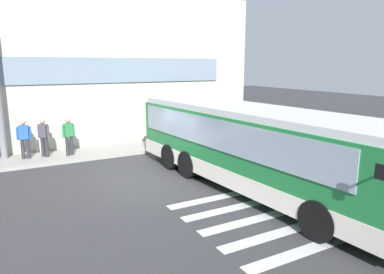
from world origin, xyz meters
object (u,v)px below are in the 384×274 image
Objects in this scene: bus_main_foreground at (253,149)px; passenger_by_doorway at (44,136)px; passenger_at_curb_edge at (69,135)px; passenger_near_column at (24,137)px; safety_bollard_yellow at (169,143)px.

passenger_by_doorway is (-5.65, 7.10, -0.25)m from bus_main_foreground.
passenger_by_doorway is 1.00× the size of passenger_at_curb_edge.
passenger_near_column and passenger_at_curb_edge have the same top height.
passenger_at_curb_edge is 1.86× the size of safety_bollard_yellow.
passenger_at_curb_edge is at bearing -14.96° from passenger_by_doorway.
passenger_by_doorway is at bearing 128.52° from bus_main_foreground.
passenger_by_doorway reaches higher than safety_bollard_yellow.
passenger_near_column is at bearing 167.54° from safety_bollard_yellow.
bus_main_foreground reaches higher than passenger_by_doorway.
passenger_at_curb_edge is at bearing 166.87° from safety_bollard_yellow.
bus_main_foreground is at bearing -55.66° from passenger_at_curb_edge.
safety_bollard_yellow is (-0.34, 5.83, -0.88)m from bus_main_foreground.
bus_main_foreground is 12.21× the size of safety_bollard_yellow.
passenger_by_doorway is at bearing 165.04° from passenger_at_curb_edge.
passenger_at_curb_edge is at bearing -10.77° from passenger_near_column.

